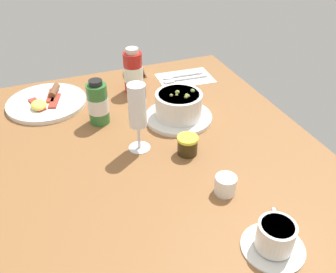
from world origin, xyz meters
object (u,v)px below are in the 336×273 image
object	(u,v)px
jam_jar	(188,145)
breakfast_plate	(47,102)
sauce_bottle_green	(98,103)
creamer_jug	(225,185)
menu_card	(134,64)
wine_glass	(137,109)
coffee_cup	(275,238)
cutlery_setting	(184,78)
sauce_bottle_red	(133,72)
porridge_bowl	(179,107)

from	to	relation	value
jam_jar	breakfast_plate	distance (cm)	50.92
sauce_bottle_green	breakfast_plate	xyz separation A→B (cm)	(16.08, 13.81, -5.37)
creamer_jug	menu_card	xyz separation A→B (cm)	(66.50, 1.51, 2.43)
creamer_jug	wine_glass	distance (cm)	28.64
coffee_cup	menu_card	bearing A→B (deg)	1.97
coffee_cup	sauce_bottle_green	xyz separation A→B (cm)	(57.62, 21.61, 3.29)
coffee_cup	jam_jar	bearing A→B (deg)	5.76
cutlery_setting	sauce_bottle_red	bearing A→B (deg)	98.07
wine_glass	sauce_bottle_green	xyz separation A→B (cm)	(16.77, 7.05, -5.81)
coffee_cup	creamer_jug	size ratio (longest dim) A/B	2.09
coffee_cup	jam_jar	xyz separation A→B (cm)	(34.11, 3.44, -0.38)
sauce_bottle_red	porridge_bowl	bearing A→B (deg)	-161.62
porridge_bowl	sauce_bottle_red	bearing A→B (deg)	18.38
sauce_bottle_green	breakfast_plate	size ratio (longest dim) A/B	0.55
porridge_bowl	sauce_bottle_green	xyz separation A→B (cm)	(6.98, 22.47, 2.07)
porridge_bowl	sauce_bottle_green	world-z (taller)	sauce_bottle_green
breakfast_plate	creamer_jug	bearing A→B (deg)	-148.84
wine_glass	creamer_jug	bearing A→B (deg)	-150.66
coffee_cup	sauce_bottle_green	distance (cm)	61.63
cutlery_setting	coffee_cup	distance (cm)	76.62
cutlery_setting	sauce_bottle_green	world-z (taller)	sauce_bottle_green
sauce_bottle_red	menu_card	size ratio (longest dim) A/B	1.59
menu_card	wine_glass	bearing A→B (deg)	164.81
menu_card	coffee_cup	bearing A→B (deg)	-178.03
creamer_jug	sauce_bottle_red	bearing A→B (deg)	5.25
coffee_cup	breakfast_plate	size ratio (longest dim) A/B	0.50
coffee_cup	wine_glass	world-z (taller)	wine_glass
coffee_cup	breakfast_plate	bearing A→B (deg)	25.67
jam_jar	sauce_bottle_green	bearing A→B (deg)	37.70
breakfast_plate	menu_card	size ratio (longest dim) A/B	2.60
sauce_bottle_red	cutlery_setting	bearing A→B (deg)	-81.93
jam_jar	sauce_bottle_green	distance (cm)	29.94
sauce_bottle_red	menu_card	world-z (taller)	sauce_bottle_red
creamer_jug	coffee_cup	bearing A→B (deg)	-175.50
wine_glass	coffee_cup	bearing A→B (deg)	-160.38
creamer_jug	wine_glass	bearing A→B (deg)	29.34
sauce_bottle_green	porridge_bowl	bearing A→B (deg)	-107.27
porridge_bowl	creamer_jug	size ratio (longest dim) A/B	3.35
jam_jar	menu_card	distance (cm)	49.82
jam_jar	coffee_cup	bearing A→B (deg)	-174.24
cutlery_setting	jam_jar	size ratio (longest dim) A/B	3.64
breakfast_plate	jam_jar	bearing A→B (deg)	-141.06
cutlery_setting	coffee_cup	size ratio (longest dim) A/B	1.61
menu_card	porridge_bowl	bearing A→B (deg)	-173.58
jam_jar	breakfast_plate	xyz separation A→B (cm)	(39.59, 31.98, -1.69)
coffee_cup	wine_glass	xyz separation A→B (cm)	(40.85, 14.56, 9.10)
cutlery_setting	menu_card	size ratio (longest dim) A/B	2.09
cutlery_setting	menu_card	distance (cm)	18.81
sauce_bottle_green	cutlery_setting	bearing A→B (deg)	-63.00
menu_card	breakfast_plate	bearing A→B (deg)	107.38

